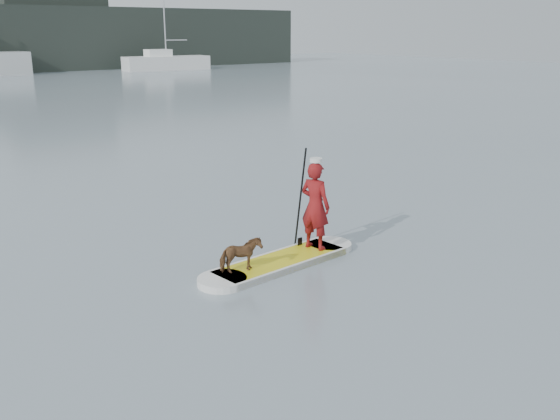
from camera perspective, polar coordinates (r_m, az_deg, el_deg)
ground at (r=11.88m, az=-15.72°, el=-3.72°), size 140.00×140.00×0.00m
paddleboard at (r=10.79m, az=-0.00°, el=-4.80°), size 3.29×0.98×0.12m
paddler at (r=11.07m, az=3.24°, el=0.38°), size 0.52×0.66×1.58m
white_cap at (r=10.88m, az=3.31°, el=4.58°), size 0.22×0.22×0.07m
dog at (r=10.14m, az=-3.62°, el=-4.14°), size 0.73×0.45×0.57m
paddle at (r=11.25m, az=1.86°, el=0.04°), size 0.10×0.30×2.00m
sailboat_f at (r=64.00m, az=-10.40°, el=13.23°), size 8.57×3.32×12.51m
shore_building_east at (r=68.12m, az=-19.94°, el=15.38°), size 10.00×4.00×8.00m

